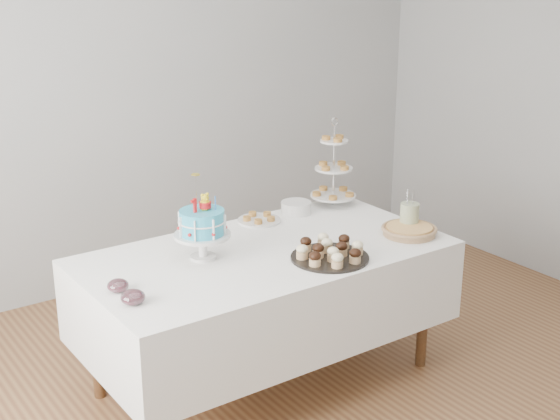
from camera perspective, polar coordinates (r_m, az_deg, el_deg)
floor at (r=4.21m, az=1.32°, el=-14.02°), size 5.00×5.00×0.00m
walls at (r=3.67m, az=1.47°, el=4.05°), size 5.04×4.04×2.70m
table at (r=4.17m, az=-1.08°, el=-5.89°), size 1.92×1.02×0.77m
birthday_cake at (r=3.95m, az=-5.69°, el=-1.93°), size 0.29×0.29×0.44m
cupcake_tray at (r=3.97m, az=3.67°, el=-2.98°), size 0.40×0.40×0.09m
pie at (r=4.35m, az=9.43°, el=-1.45°), size 0.31×0.31×0.05m
tiered_stand at (r=4.75m, az=3.95°, el=3.02°), size 0.28×0.28×0.55m
plate_stack at (r=4.64m, az=1.19°, el=0.19°), size 0.18×0.18×0.07m
pastry_plate at (r=4.51m, az=-1.53°, el=-0.64°), size 0.25×0.25×0.04m
jam_bowl_a at (r=3.54m, az=-10.71°, el=-6.30°), size 0.11×0.11×0.07m
jam_bowl_b at (r=3.68m, az=-11.77°, el=-5.44°), size 0.10×0.10×0.06m
utensil_pitcher at (r=4.41m, az=9.45°, el=-0.40°), size 0.11×0.11×0.24m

